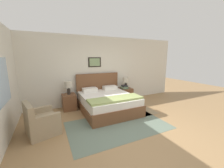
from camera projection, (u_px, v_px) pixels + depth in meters
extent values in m
plane|color=#99754C|center=(134.00, 136.00, 3.22)|extent=(16.00, 16.00, 0.00)
cube|color=silver|center=(95.00, 71.00, 5.37)|extent=(7.54, 0.06, 2.60)
cube|color=black|center=(95.00, 62.00, 5.26)|extent=(0.50, 0.02, 0.37)
cube|color=gray|center=(95.00, 62.00, 5.24)|extent=(0.41, 0.00, 0.29)
cube|color=silver|center=(3.00, 81.00, 3.05)|extent=(0.06, 5.08, 2.60)
cube|color=slate|center=(118.00, 125.00, 3.72)|extent=(2.64, 1.60, 0.01)
cube|color=#897556|center=(138.00, 109.00, 4.90)|extent=(0.83, 1.28, 0.01)
cube|color=brown|center=(108.00, 107.00, 4.69)|extent=(1.70, 1.92, 0.28)
cube|color=brown|center=(121.00, 112.00, 3.83)|extent=(1.70, 0.06, 0.08)
cube|color=white|center=(108.00, 99.00, 4.63)|extent=(1.63, 1.85, 0.29)
cube|color=brown|center=(98.00, 81.00, 5.37)|extent=(1.70, 0.06, 0.63)
cube|color=#8E9E5B|center=(116.00, 99.00, 4.08)|extent=(1.66, 0.54, 0.06)
cube|color=white|center=(90.00, 90.00, 5.04)|extent=(0.52, 0.32, 0.14)
cube|color=white|center=(110.00, 88.00, 5.39)|extent=(0.52, 0.32, 0.14)
cube|color=#998466|center=(43.00, 125.00, 3.31)|extent=(0.82, 0.87, 0.41)
cube|color=#998466|center=(28.00, 112.00, 3.07)|extent=(0.31, 0.72, 0.39)
cube|color=#998466|center=(38.00, 110.00, 3.49)|extent=(0.66, 0.27, 0.14)
cube|color=#998466|center=(46.00, 119.00, 3.03)|extent=(0.66, 0.27, 0.14)
cube|color=brown|center=(69.00, 102.00, 4.82)|extent=(0.45, 0.49, 0.54)
sphere|color=#332D28|center=(70.00, 100.00, 4.56)|extent=(0.02, 0.02, 0.02)
cube|color=brown|center=(126.00, 94.00, 5.80)|extent=(0.45, 0.49, 0.54)
sphere|color=#332D28|center=(129.00, 92.00, 5.54)|extent=(0.02, 0.02, 0.02)
cylinder|color=#2D2823|center=(69.00, 92.00, 4.76)|extent=(0.11, 0.11, 0.19)
cylinder|color=#2D2823|center=(69.00, 88.00, 4.74)|extent=(0.02, 0.02, 0.06)
cylinder|color=beige|center=(68.00, 84.00, 4.71)|extent=(0.26, 0.26, 0.20)
cylinder|color=#2D2823|center=(126.00, 86.00, 5.74)|extent=(0.11, 0.11, 0.19)
cylinder|color=#2D2823|center=(126.00, 83.00, 5.72)|extent=(0.02, 0.02, 0.06)
cylinder|color=beige|center=(126.00, 80.00, 5.69)|extent=(0.26, 0.26, 0.20)
cube|color=#4C7551|center=(124.00, 88.00, 5.65)|extent=(0.25, 0.31, 0.03)
cube|color=silver|center=(124.00, 87.00, 5.65)|extent=(0.19, 0.22, 0.04)
cube|color=#4C7551|center=(124.00, 87.00, 5.64)|extent=(0.22, 0.27, 0.03)
cube|color=#232328|center=(124.00, 86.00, 5.63)|extent=(0.22, 0.29, 0.04)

